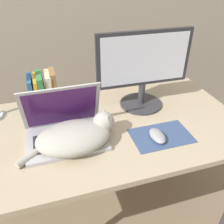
# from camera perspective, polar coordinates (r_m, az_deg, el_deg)

# --- Properties ---
(desk) EXTENTS (1.39, 0.74, 0.74)m
(desk) POSITION_cam_1_polar(r_m,az_deg,el_deg) (1.22, -1.66, -6.07)
(desk) COLOR tan
(desk) RESTS_ON ground_plane
(laptop) EXTENTS (0.35, 0.25, 0.25)m
(laptop) POSITION_cam_1_polar(r_m,az_deg,el_deg) (1.10, -11.27, -4.11)
(laptop) COLOR #B7B7BC
(laptop) RESTS_ON desk
(cat) EXTENTS (0.44, 0.23, 0.13)m
(cat) POSITION_cam_1_polar(r_m,az_deg,el_deg) (1.04, -8.50, -5.59)
(cat) COLOR #B2ADA3
(cat) RESTS_ON desk
(external_monitor) EXTENTS (0.50, 0.23, 0.41)m
(external_monitor) POSITION_cam_1_polar(r_m,az_deg,el_deg) (1.26, 7.61, 10.49)
(external_monitor) COLOR #333338
(external_monitor) RESTS_ON desk
(mousepad) EXTENTS (0.28, 0.18, 0.00)m
(mousepad) POSITION_cam_1_polar(r_m,az_deg,el_deg) (1.14, 11.72, -5.59)
(mousepad) COLOR #384C75
(mousepad) RESTS_ON desk
(computer_mouse) EXTENTS (0.06, 0.11, 0.03)m
(computer_mouse) POSITION_cam_1_polar(r_m,az_deg,el_deg) (1.11, 10.85, -5.62)
(computer_mouse) COLOR #99999E
(computer_mouse) RESTS_ON mousepad
(book_row) EXTENTS (0.15, 0.15, 0.21)m
(book_row) POSITION_cam_1_polar(r_m,az_deg,el_deg) (1.34, -16.13, 4.92)
(book_row) COLOR #285B93
(book_row) RESTS_ON desk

